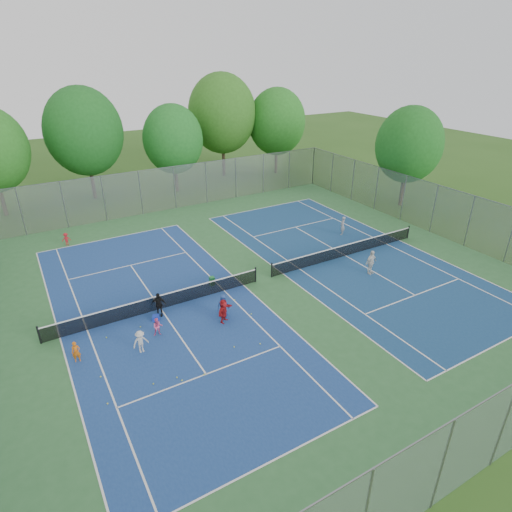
{
  "coord_description": "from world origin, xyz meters",
  "views": [
    {
      "loc": [
        -12.76,
        -20.92,
        13.72
      ],
      "look_at": [
        0.0,
        1.0,
        1.3
      ],
      "focal_mm": 30.0,
      "sensor_mm": 36.0,
      "label": 1
    }
  ],
  "objects_px": {
    "net_left": "(160,302)",
    "net_right": "(346,250)",
    "ball_crate": "(156,318)",
    "ball_hopper": "(212,281)",
    "instructor": "(343,226)"
  },
  "relations": [
    {
      "from": "net_left",
      "to": "ball_crate",
      "type": "bearing_deg",
      "value": -121.9
    },
    {
      "from": "net_left",
      "to": "ball_hopper",
      "type": "bearing_deg",
      "value": 15.3
    },
    {
      "from": "ball_hopper",
      "to": "instructor",
      "type": "relative_size",
      "value": 0.39
    },
    {
      "from": "net_left",
      "to": "net_right",
      "type": "relative_size",
      "value": 1.0
    },
    {
      "from": "ball_hopper",
      "to": "instructor",
      "type": "xyz_separation_m",
      "value": [
        12.61,
        2.2,
        0.47
      ]
    },
    {
      "from": "net_left",
      "to": "net_right",
      "type": "bearing_deg",
      "value": 0.0
    },
    {
      "from": "ball_crate",
      "to": "instructor",
      "type": "bearing_deg",
      "value": 13.85
    },
    {
      "from": "net_right",
      "to": "instructor",
      "type": "relative_size",
      "value": 8.36
    },
    {
      "from": "net_right",
      "to": "net_left",
      "type": "bearing_deg",
      "value": 180.0
    },
    {
      "from": "ball_hopper",
      "to": "instructor",
      "type": "height_order",
      "value": "instructor"
    },
    {
      "from": "net_left",
      "to": "net_right",
      "type": "xyz_separation_m",
      "value": [
        14.0,
        0.0,
        0.0
      ]
    },
    {
      "from": "ball_crate",
      "to": "ball_hopper",
      "type": "relative_size",
      "value": 0.6
    },
    {
      "from": "net_left",
      "to": "ball_hopper",
      "type": "distance_m",
      "value": 3.91
    },
    {
      "from": "ball_hopper",
      "to": "net_left",
      "type": "bearing_deg",
      "value": -164.7
    },
    {
      "from": "net_left",
      "to": "instructor",
      "type": "height_order",
      "value": "instructor"
    }
  ]
}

